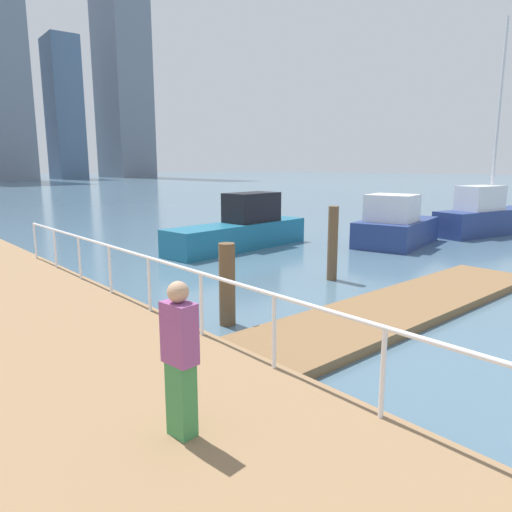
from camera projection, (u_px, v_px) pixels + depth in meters
ground_plane at (122, 254)px, 16.93m from camera, size 300.00×300.00×0.00m
floating_dock at (399, 308)px, 10.32m from camera, size 10.07×2.00×0.18m
boardwalk_railing at (323, 326)px, 5.74m from camera, size 0.06×22.59×1.08m
dock_piling_0 at (227, 285)px, 9.35m from camera, size 0.33×0.33×1.67m
dock_piling_3 at (333, 243)px, 13.01m from camera, size 0.28×0.28×2.06m
moored_boat_0 at (242, 229)px, 18.07m from camera, size 6.46×2.21×2.10m
moored_boat_1 at (487, 216)px, 21.62m from camera, size 6.30×2.56×9.42m
moored_boat_3 at (395, 226)px, 18.76m from camera, size 4.61×3.10×2.04m
pedestrian_0 at (180, 358)px, 4.76m from camera, size 0.26×0.38×1.65m
skyline_tower_3 at (64, 110)px, 104.03m from camera, size 6.61×9.88×30.24m
skyline_tower_4 at (119, 4)px, 112.76m from camera, size 9.56×13.84×82.07m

